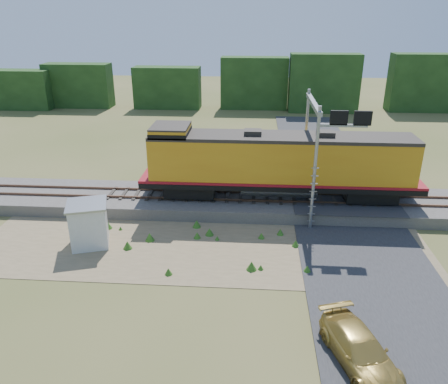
# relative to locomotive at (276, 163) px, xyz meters

# --- Properties ---
(ground) EXTENTS (140.00, 140.00, 0.00)m
(ground) POSITION_rel_locomotive_xyz_m (-2.30, -6.00, -3.31)
(ground) COLOR #475123
(ground) RESTS_ON ground
(ballast) EXTENTS (70.00, 5.00, 0.80)m
(ballast) POSITION_rel_locomotive_xyz_m (-2.30, 0.00, -2.91)
(ballast) COLOR slate
(ballast) RESTS_ON ground
(rails) EXTENTS (70.00, 1.54, 0.16)m
(rails) POSITION_rel_locomotive_xyz_m (-2.30, 0.00, -2.43)
(rails) COLOR brown
(rails) RESTS_ON ballast
(dirt_shoulder) EXTENTS (26.00, 8.00, 0.03)m
(dirt_shoulder) POSITION_rel_locomotive_xyz_m (-4.30, -5.50, -3.30)
(dirt_shoulder) COLOR #8C7754
(dirt_shoulder) RESTS_ON ground
(road) EXTENTS (7.00, 66.00, 0.86)m
(road) POSITION_rel_locomotive_xyz_m (4.70, -5.26, -3.23)
(road) COLOR #38383A
(road) RESTS_ON ground
(tree_line_north) EXTENTS (130.00, 3.00, 6.50)m
(tree_line_north) POSITION_rel_locomotive_xyz_m (-2.30, 32.00, -0.24)
(tree_line_north) COLOR #193513
(tree_line_north) RESTS_ON ground
(weed_clumps) EXTENTS (15.00, 6.20, 0.56)m
(weed_clumps) POSITION_rel_locomotive_xyz_m (-5.80, -5.90, -3.31)
(weed_clumps) COLOR #32651C
(weed_clumps) RESTS_ON ground
(locomotive) EXTENTS (18.49, 2.82, 4.77)m
(locomotive) POSITION_rel_locomotive_xyz_m (0.00, 0.00, 0.00)
(locomotive) COLOR black
(locomotive) RESTS_ON rails
(shed) EXTENTS (2.75, 2.75, 2.60)m
(shed) POSITION_rel_locomotive_xyz_m (-10.80, -5.70, -2.00)
(shed) COLOR silver
(shed) RESTS_ON ground
(signal_gantry) EXTENTS (3.05, 6.20, 7.69)m
(signal_gantry) POSITION_rel_locomotive_xyz_m (2.55, -0.68, 2.41)
(signal_gantry) COLOR gray
(signal_gantry) RESTS_ON ground
(car) EXTENTS (3.04, 4.72, 1.27)m
(car) POSITION_rel_locomotive_xyz_m (2.76, -14.02, -2.68)
(car) COLOR #B19241
(car) RESTS_ON ground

